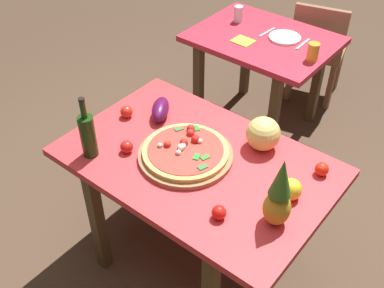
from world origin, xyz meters
name	(u,v)px	position (x,y,z in m)	size (l,w,h in m)	color
ground_plane	(196,255)	(0.00, 0.00, 0.00)	(10.00, 10.00, 0.00)	#4C3828
display_table	(197,173)	(0.00, 0.00, 0.66)	(1.29, 0.85, 0.75)	#503920
background_table	(262,52)	(-0.43, 1.28, 0.63)	(0.97, 0.74, 0.75)	#503920
dining_chair	(318,47)	(-0.27, 1.88, 0.48)	(0.49, 0.49, 0.85)	#8E6340
pizza_board	(186,155)	(-0.05, -0.02, 0.77)	(0.46, 0.46, 0.03)	#8E6340
pizza	(186,150)	(-0.06, -0.02, 0.79)	(0.42, 0.42, 0.06)	#E0AA55
wine_bottle	(88,135)	(-0.43, -0.29, 0.88)	(0.08, 0.08, 0.33)	#193810
pineapple_left	(279,196)	(0.50, -0.10, 0.91)	(0.12, 0.12, 0.35)	gold
melon	(263,134)	(0.19, 0.27, 0.84)	(0.17, 0.17, 0.17)	#DACA6A
bell_pepper	(291,189)	(0.47, 0.06, 0.80)	(0.10, 0.10, 0.10)	yellow
eggplant	(160,109)	(-0.37, 0.15, 0.80)	(0.20, 0.09, 0.09)	#4E0F40
tomato_at_corner	(127,112)	(-0.51, 0.03, 0.79)	(0.07, 0.07, 0.07)	red
tomato_by_bottle	(219,213)	(0.30, -0.23, 0.79)	(0.06, 0.06, 0.06)	red
tomato_beside_pepper	(127,147)	(-0.30, -0.17, 0.79)	(0.06, 0.06, 0.06)	red
tomato_near_board	(322,169)	(0.51, 0.28, 0.79)	(0.07, 0.07, 0.07)	red
drinking_glass_juice	(313,52)	(-0.02, 1.21, 0.81)	(0.07, 0.07, 0.12)	gold
drinking_glass_water	(238,14)	(-0.71, 1.37, 0.81)	(0.06, 0.06, 0.12)	silver
dinner_plate	(285,38)	(-0.30, 1.35, 0.76)	(0.22, 0.22, 0.02)	white
fork_utensil	(267,32)	(-0.44, 1.35, 0.76)	(0.02, 0.18, 0.01)	silver
knife_utensil	(303,44)	(-0.16, 1.35, 0.76)	(0.02, 0.18, 0.01)	silver
napkin_folded	(243,41)	(-0.50, 1.14, 0.76)	(0.14, 0.12, 0.01)	yellow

